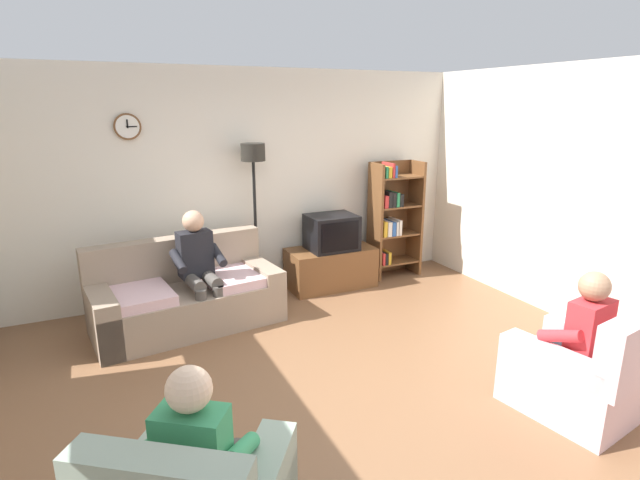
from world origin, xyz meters
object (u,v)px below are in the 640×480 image
(couch, at_px, (187,297))
(person_in_left_armchair, at_px, (202,451))
(tv_stand, at_px, (331,267))
(armchair_near_bookshelf, at_px, (581,375))
(person_in_right_armchair, at_px, (575,333))
(bookshelf, at_px, (391,217))
(person_on_couch, at_px, (199,264))
(floor_lamp, at_px, (254,178))
(tv, at_px, (332,232))

(couch, height_order, person_in_left_armchair, person_in_left_armchair)
(tv_stand, height_order, person_in_left_armchair, person_in_left_armchair)
(couch, xyz_separation_m, armchair_near_bookshelf, (2.45, -2.81, -0.02))
(tv_stand, xyz_separation_m, person_in_right_armchair, (0.54, -3.13, 0.35))
(couch, relative_size, tv_stand, 1.82)
(couch, xyz_separation_m, person_in_right_armchair, (2.43, -2.72, 0.29))
(bookshelf, height_order, person_in_left_armchair, bookshelf)
(tv_stand, bearing_deg, person_in_right_armchair, -80.22)
(bookshelf, xyz_separation_m, person_on_couch, (-2.70, -0.59, -0.11))
(person_in_right_armchair, bearing_deg, person_on_couch, 131.35)
(couch, relative_size, person_on_couch, 1.61)
(couch, height_order, person_on_couch, person_on_couch)
(tv_stand, distance_m, person_on_couch, 1.89)
(floor_lamp, bearing_deg, bookshelf, -0.84)
(tv_stand, distance_m, floor_lamp, 1.53)
(tv_stand, xyz_separation_m, person_in_left_armchair, (-2.31, -3.26, 0.35))
(person_in_left_armchair, bearing_deg, floor_lamp, 67.93)
(tv_stand, xyz_separation_m, tv, (0.00, -0.02, 0.47))
(armchair_near_bookshelf, bearing_deg, person_on_couch, 130.59)
(person_on_couch, xyz_separation_m, person_in_right_armchair, (2.30, -2.61, -0.09))
(couch, height_order, floor_lamp, floor_lamp)
(person_in_right_armchair, bearing_deg, person_in_left_armchair, -177.24)
(couch, bearing_deg, tv_stand, 12.10)
(tv, bearing_deg, bookshelf, 5.78)
(floor_lamp, height_order, person_in_left_armchair, floor_lamp)
(tv_stand, relative_size, floor_lamp, 0.59)
(couch, bearing_deg, person_in_left_armchair, -98.40)
(tv_stand, bearing_deg, person_in_left_armchair, -125.34)
(person_on_couch, bearing_deg, armchair_near_bookshelf, -49.41)
(armchair_near_bookshelf, relative_size, person_in_left_armchair, 0.90)
(tv_stand, xyz_separation_m, armchair_near_bookshelf, (0.55, -3.21, 0.04))
(tv_stand, bearing_deg, couch, -167.90)
(person_in_left_armchair, bearing_deg, person_on_couch, 78.57)
(tv_stand, distance_m, person_in_left_armchair, 4.02)
(bookshelf, xyz_separation_m, floor_lamp, (-1.90, 0.03, 0.64))
(bookshelf, distance_m, person_on_couch, 2.77)
(floor_lamp, height_order, person_in_right_armchair, floor_lamp)
(person_in_left_armchair, xyz_separation_m, person_in_right_armchair, (2.85, 0.14, 0.00))
(floor_lamp, bearing_deg, couch, -151.79)
(bookshelf, distance_m, floor_lamp, 2.00)
(bookshelf, height_order, armchair_near_bookshelf, bookshelf)
(couch, bearing_deg, floor_lamp, 28.21)
(armchair_near_bookshelf, xyz_separation_m, person_in_right_armchair, (-0.02, 0.09, 0.32))
(person_in_right_armchair, bearing_deg, tv_stand, 99.78)
(tv_stand, height_order, person_in_right_armchair, person_in_right_armchair)
(person_in_left_armchair, bearing_deg, couch, 81.60)
(tv_stand, distance_m, tv, 0.47)
(floor_lamp, bearing_deg, armchair_near_bookshelf, -65.56)
(tv, bearing_deg, armchair_near_bookshelf, -80.14)
(couch, height_order, bookshelf, bookshelf)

